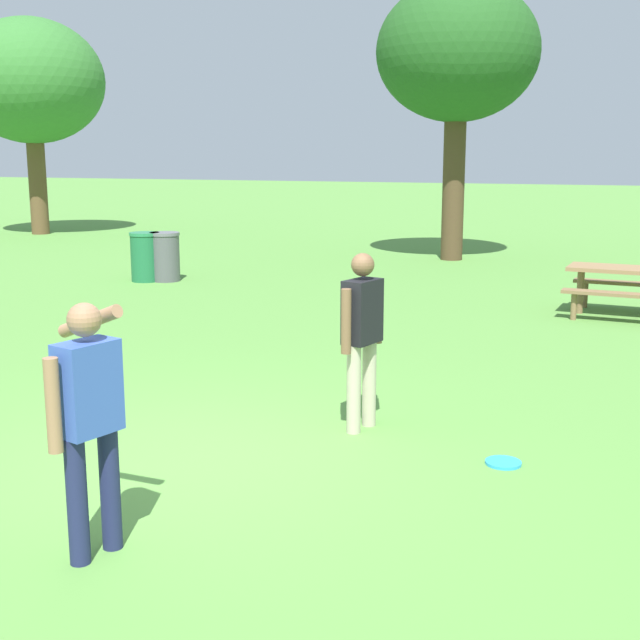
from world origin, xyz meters
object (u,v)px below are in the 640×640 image
at_px(frisbee, 503,463).
at_px(picnic_table_near, 625,281).
at_px(trash_can_further_along, 145,257).
at_px(tree_broad_center, 457,54).
at_px(person_thrower, 362,330).
at_px(trash_can_beside_table, 165,257).
at_px(tree_tall_left, 31,82).
at_px(person_catcher, 88,410).

relative_size(frisbee, picnic_table_near, 0.16).
distance_m(trash_can_further_along, tree_broad_center, 8.44).
height_order(person_thrower, picnic_table_near, person_thrower).
bearing_deg(trash_can_beside_table, person_thrower, -48.95).
bearing_deg(trash_can_further_along, trash_can_beside_table, 23.74).
height_order(person_thrower, tree_tall_left, tree_tall_left).
xyz_separation_m(tree_tall_left, tree_broad_center, (13.13, -1.77, 0.14)).
height_order(trash_can_beside_table, tree_tall_left, tree_tall_left).
bearing_deg(picnic_table_near, tree_tall_left, 155.53).
height_order(picnic_table_near, tree_tall_left, tree_tall_left).
relative_size(frisbee, trash_can_beside_table, 0.31).
relative_size(picnic_table_near, trash_can_beside_table, 1.89).
height_order(trash_can_beside_table, trash_can_further_along, same).
distance_m(frisbee, picnic_table_near, 7.09).
xyz_separation_m(person_catcher, frisbee, (2.21, 2.52, -0.95)).
bearing_deg(tree_tall_left, tree_broad_center, -7.69).
bearing_deg(trash_can_beside_table, picnic_table_near, -4.99).
height_order(person_thrower, trash_can_beside_table, person_thrower).
xyz_separation_m(frisbee, trash_can_beside_table, (-7.74, 7.77, 0.47)).
xyz_separation_m(person_thrower, trash_can_further_along, (-6.72, 7.15, -0.46)).
distance_m(trash_can_beside_table, trash_can_further_along, 0.39).
xyz_separation_m(trash_can_further_along, tree_broad_center, (4.96, 5.41, 4.17)).
xyz_separation_m(frisbee, trash_can_further_along, (-8.10, 7.61, 0.47)).
bearing_deg(tree_tall_left, trash_can_further_along, -41.31).
distance_m(picnic_table_near, trash_can_further_along, 8.92).
xyz_separation_m(frisbee, tree_broad_center, (-3.14, 13.02, 4.64)).
xyz_separation_m(person_catcher, picnic_table_near, (3.01, 9.54, -0.40)).
bearing_deg(picnic_table_near, trash_can_further_along, 176.22).
xyz_separation_m(person_catcher, trash_can_further_along, (-5.89, 10.13, -0.48)).
relative_size(person_thrower, trash_can_further_along, 1.71).
bearing_deg(person_catcher, trash_can_beside_table, 118.26).
distance_m(person_catcher, tree_broad_center, 15.99).
height_order(trash_can_further_along, tree_broad_center, tree_broad_center).
bearing_deg(tree_tall_left, person_catcher, -50.92).
bearing_deg(frisbee, tree_tall_left, 137.72).
distance_m(person_thrower, person_catcher, 3.09).
relative_size(tree_tall_left, tree_broad_center, 1.02).
bearing_deg(picnic_table_near, person_catcher, -107.52).
relative_size(picnic_table_near, trash_can_further_along, 1.89).
bearing_deg(trash_can_further_along, tree_tall_left, 138.69).
relative_size(person_thrower, person_catcher, 1.00).
relative_size(trash_can_beside_table, tree_broad_center, 0.15).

